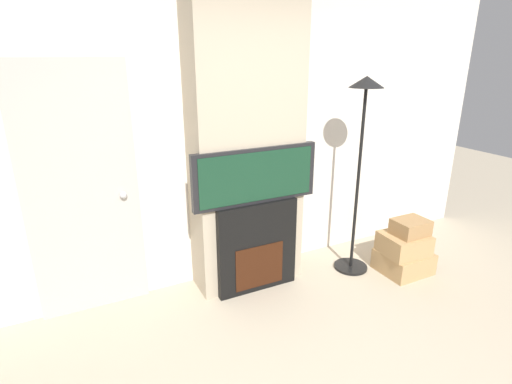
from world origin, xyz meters
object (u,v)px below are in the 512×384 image
Objects in this scene: floor_lamp at (362,135)px; box_stack at (405,250)px; television at (256,176)px; fireplace at (256,247)px.

floor_lamp reaches higher than box_stack.
floor_lamp reaches higher than television.
fireplace is 0.45× the size of floor_lamp.
box_stack is (1.44, -0.40, -0.18)m from fireplace.
television is at bearing 164.54° from box_stack.
box_stack is at bearing -34.54° from floor_lamp.
television is 1.07m from floor_lamp.
floor_lamp is at bearing -6.32° from fireplace.
box_stack is (0.42, -0.29, -1.14)m from floor_lamp.
box_stack is (1.44, -0.40, -0.85)m from television.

